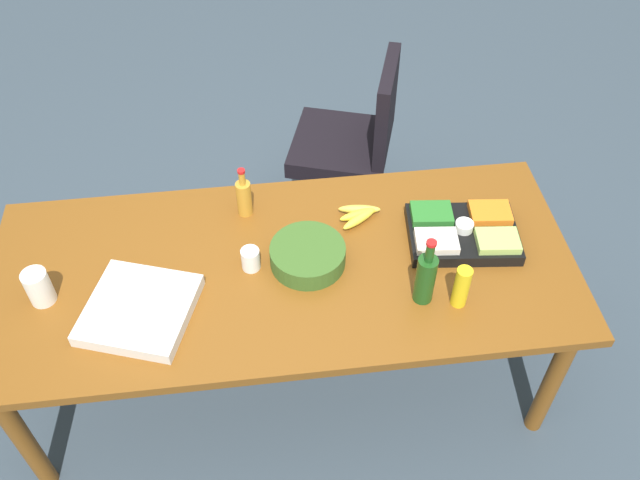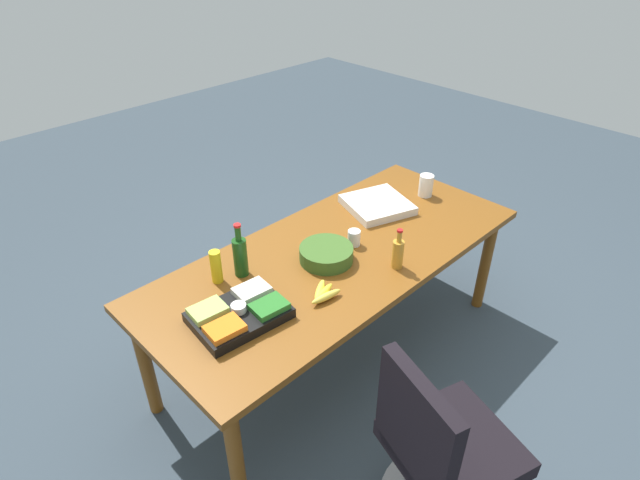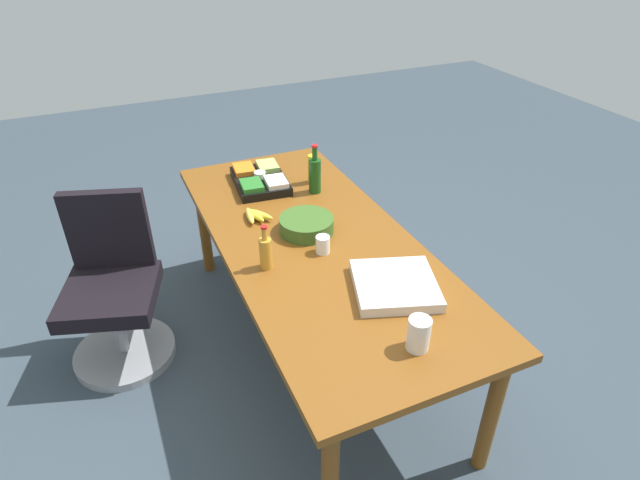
% 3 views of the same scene
% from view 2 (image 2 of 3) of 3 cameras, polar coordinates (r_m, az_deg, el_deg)
% --- Properties ---
extents(ground_plane, '(10.00, 10.00, 0.00)m').
position_cam_2_polar(ground_plane, '(3.33, 1.63, -11.93)').
color(ground_plane, '#36434D').
extents(conference_table, '(2.21, 0.95, 0.74)m').
position_cam_2_polar(conference_table, '(2.89, 1.84, -2.53)').
color(conference_table, brown).
rests_on(conference_table, ground).
extents(office_chair, '(0.61, 0.60, 0.95)m').
position_cam_2_polar(office_chair, '(2.44, 13.00, -22.58)').
color(office_chair, gray).
rests_on(office_chair, ground).
extents(mustard_bottle, '(0.06, 0.06, 0.18)m').
position_cam_2_polar(mustard_bottle, '(2.64, -11.25, -2.86)').
color(mustard_bottle, yellow).
rests_on(mustard_bottle, conference_table).
extents(dressing_bottle, '(0.08, 0.08, 0.23)m').
position_cam_2_polar(dressing_bottle, '(2.72, 8.47, -1.39)').
color(dressing_bottle, '#C6892A').
rests_on(dressing_bottle, conference_table).
extents(mayo_jar, '(0.10, 0.10, 0.14)m').
position_cam_2_polar(mayo_jar, '(3.43, 11.46, 5.84)').
color(mayo_jar, white).
rests_on(mayo_jar, conference_table).
extents(salad_bowl, '(0.33, 0.33, 0.08)m').
position_cam_2_polar(salad_bowl, '(2.76, 0.69, -1.53)').
color(salad_bowl, '#385D21').
rests_on(salad_bowl, conference_table).
extents(veggie_tray, '(0.45, 0.34, 0.09)m').
position_cam_2_polar(veggie_tray, '(2.43, -8.79, -7.89)').
color(veggie_tray, black).
rests_on(veggie_tray, conference_table).
extents(wine_bottle, '(0.09, 0.09, 0.30)m').
position_cam_2_polar(wine_bottle, '(2.65, -8.68, -1.68)').
color(wine_bottle, '#1A4A17').
rests_on(wine_bottle, conference_table).
extents(pizza_box, '(0.46, 0.46, 0.05)m').
position_cam_2_polar(pizza_box, '(3.26, 6.25, 3.84)').
color(pizza_box, silver).
rests_on(pizza_box, conference_table).
extents(banana_bunch, '(0.18, 0.15, 0.04)m').
position_cam_2_polar(banana_bunch, '(2.52, 0.33, -5.84)').
color(banana_bunch, gold).
rests_on(banana_bunch, conference_table).
extents(paper_cup, '(0.08, 0.08, 0.09)m').
position_cam_2_polar(paper_cup, '(2.89, 3.72, 0.24)').
color(paper_cup, white).
rests_on(paper_cup, conference_table).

